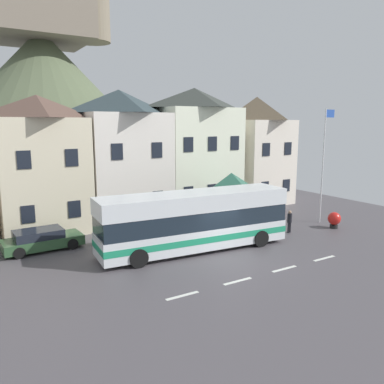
# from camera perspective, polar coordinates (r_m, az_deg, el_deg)

# --- Properties ---
(ground_plane) EXTENTS (40.00, 60.00, 0.07)m
(ground_plane) POSITION_cam_1_polar(r_m,az_deg,el_deg) (21.43, 6.01, -10.05)
(ground_plane) COLOR #4D494E
(townhouse_01) EXTENTS (5.62, 5.52, 9.17)m
(townhouse_01) POSITION_cam_1_polar(r_m,az_deg,el_deg) (28.22, -21.35, 3.82)
(townhouse_01) COLOR beige
(townhouse_01) RESTS_ON ground_plane
(townhouse_02) EXTENTS (5.96, 6.56, 9.78)m
(townhouse_02) POSITION_cam_1_polar(r_m,az_deg,el_deg) (30.27, -10.44, 5.31)
(townhouse_02) COLOR silver
(townhouse_02) RESTS_ON ground_plane
(townhouse_03) EXTENTS (6.49, 5.35, 10.14)m
(townhouse_03) POSITION_cam_1_polar(r_m,az_deg,el_deg) (32.49, 0.36, 6.11)
(townhouse_03) COLOR silver
(townhouse_03) RESTS_ON ground_plane
(townhouse_04) EXTENTS (5.06, 5.70, 9.68)m
(townhouse_04) POSITION_cam_1_polar(r_m,az_deg,el_deg) (36.66, 9.33, 6.07)
(townhouse_04) COLOR silver
(townhouse_04) RESTS_ON ground_plane
(hilltop_castle) EXTENTS (33.54, 33.54, 26.77)m
(hilltop_castle) POSITION_cam_1_polar(r_m,az_deg,el_deg) (49.04, -20.79, 11.75)
(hilltop_castle) COLOR #586447
(hilltop_castle) RESTS_ON ground_plane
(transit_bus) EXTENTS (11.51, 3.49, 3.42)m
(transit_bus) POSITION_cam_1_polar(r_m,az_deg,el_deg) (22.50, 0.40, -4.34)
(transit_bus) COLOR silver
(transit_bus) RESTS_ON ground_plane
(bus_shelter) EXTENTS (3.60, 3.60, 3.87)m
(bus_shelter) POSITION_cam_1_polar(r_m,az_deg,el_deg) (27.64, 5.79, 1.27)
(bus_shelter) COLOR #473D33
(bus_shelter) RESTS_ON ground_plane
(parked_car_01) EXTENTS (4.18, 1.91, 1.36)m
(parked_car_01) POSITION_cam_1_polar(r_m,az_deg,el_deg) (30.65, 9.56, -2.61)
(parked_car_01) COLOR black
(parked_car_01) RESTS_ON ground_plane
(parked_car_02) EXTENTS (4.51, 2.15, 1.24)m
(parked_car_02) POSITION_cam_1_polar(r_m,az_deg,el_deg) (24.46, -21.24, -6.55)
(parked_car_02) COLOR #315533
(parked_car_02) RESTS_ON ground_plane
(pedestrian_00) EXTENTS (0.30, 0.32, 1.43)m
(pedestrian_00) POSITION_cam_1_polar(r_m,az_deg,el_deg) (28.36, 9.31, -3.41)
(pedestrian_00) COLOR black
(pedestrian_00) RESTS_ON ground_plane
(pedestrian_01) EXTENTS (0.32, 0.33, 1.48)m
(pedestrian_01) POSITION_cam_1_polar(r_m,az_deg,el_deg) (28.52, 11.98, -3.30)
(pedestrian_01) COLOR #38332D
(pedestrian_01) RESTS_ON ground_plane
(pedestrian_02) EXTENTS (0.36, 0.31, 1.58)m
(pedestrian_02) POSITION_cam_1_polar(r_m,az_deg,el_deg) (27.67, 12.44, -3.75)
(pedestrian_02) COLOR #38332D
(pedestrian_02) RESTS_ON ground_plane
(pedestrian_03) EXTENTS (0.31, 0.30, 1.54)m
(pedestrian_03) POSITION_cam_1_polar(r_m,az_deg,el_deg) (27.04, 14.14, -4.01)
(pedestrian_03) COLOR black
(pedestrian_03) RESTS_ON ground_plane
(public_bench) EXTENTS (1.64, 0.48, 0.87)m
(public_bench) POSITION_cam_1_polar(r_m,az_deg,el_deg) (28.80, -0.50, -3.68)
(public_bench) COLOR #33473D
(public_bench) RESTS_ON ground_plane
(flagpole) EXTENTS (0.95, 0.10, 8.36)m
(flagpole) POSITION_cam_1_polar(r_m,az_deg,el_deg) (29.98, 18.80, 4.65)
(flagpole) COLOR silver
(flagpole) RESTS_ON ground_plane
(harbour_buoy) EXTENTS (0.90, 0.90, 1.15)m
(harbour_buoy) POSITION_cam_1_polar(r_m,az_deg,el_deg) (29.18, 20.17, -3.77)
(harbour_buoy) COLOR black
(harbour_buoy) RESTS_ON ground_plane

